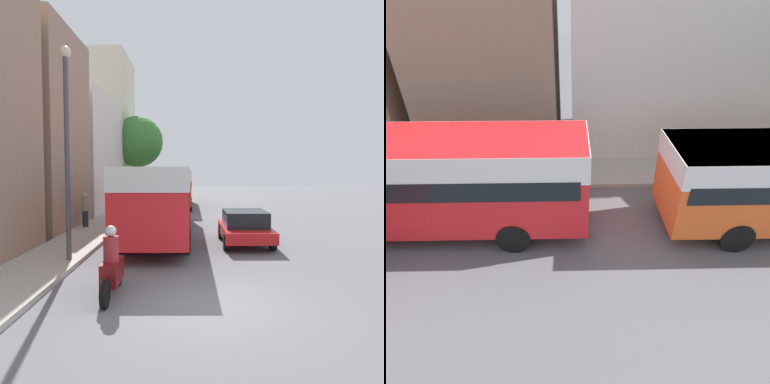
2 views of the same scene
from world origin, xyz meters
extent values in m
plane|color=slate|center=(0.00, 0.00, 0.00)|extent=(120.00, 120.00, 0.00)
cube|color=gray|center=(-8.75, 10.54, 4.91)|extent=(5.11, 6.13, 9.83)
cube|color=silver|center=(-9.05, 19.17, 4.17)|extent=(5.70, 9.78, 8.34)
cube|color=beige|center=(-9.52, 27.83, 6.79)|extent=(6.64, 7.13, 13.59)
cube|color=red|center=(-1.76, 8.96, 1.82)|extent=(2.56, 11.47, 2.63)
cube|color=white|center=(-1.76, 8.96, 2.74)|extent=(2.59, 11.53, 0.79)
cube|color=black|center=(-1.76, 8.96, 2.15)|extent=(2.61, 11.01, 0.58)
cylinder|color=black|center=(-2.94, 12.51, 0.50)|extent=(0.28, 1.00, 1.00)
cylinder|color=black|center=(-0.58, 12.51, 0.50)|extent=(0.28, 1.00, 1.00)
cylinder|color=black|center=(-2.94, 5.40, 0.50)|extent=(0.28, 1.00, 1.00)
cylinder|color=black|center=(-0.58, 5.40, 0.50)|extent=(0.28, 1.00, 1.00)
cube|color=#EA5B23|center=(-1.60, 22.22, 1.71)|extent=(2.49, 10.27, 2.42)
cube|color=white|center=(-1.60, 22.22, 2.55)|extent=(2.51, 10.32, 0.72)
cube|color=black|center=(-1.60, 22.22, 2.01)|extent=(2.54, 9.86, 0.53)
cylinder|color=black|center=(-2.74, 25.40, 0.50)|extent=(0.28, 1.00, 1.00)
cylinder|color=black|center=(-0.46, 25.40, 0.50)|extent=(0.28, 1.00, 1.00)
cylinder|color=black|center=(-2.74, 19.04, 0.50)|extent=(0.28, 1.00, 1.00)
cylinder|color=black|center=(-0.46, 19.04, 0.50)|extent=(0.28, 1.00, 1.00)
cube|color=maroon|center=(-2.34, 0.79, 0.59)|extent=(0.38, 1.10, 0.55)
cylinder|color=black|center=(-2.34, 1.59, 0.32)|extent=(0.10, 0.64, 0.64)
cylinder|color=black|center=(-2.34, -0.01, 0.32)|extent=(0.12, 0.64, 0.64)
cylinder|color=maroon|center=(-2.34, 0.69, 1.17)|extent=(0.36, 0.36, 0.60)
sphere|color=silver|center=(-2.34, 0.69, 1.60)|extent=(0.26, 0.26, 0.26)
cube|color=red|center=(1.78, 7.04, 0.54)|extent=(1.90, 3.86, 0.43)
cube|color=black|center=(1.78, 7.04, 1.06)|extent=(1.67, 2.12, 0.62)
cylinder|color=black|center=(0.91, 8.24, 0.32)|extent=(0.22, 0.64, 0.64)
cylinder|color=black|center=(2.66, 8.24, 0.32)|extent=(0.22, 0.64, 0.64)
cylinder|color=black|center=(0.91, 5.84, 0.32)|extent=(0.22, 0.64, 0.64)
cylinder|color=black|center=(2.66, 5.84, 0.32)|extent=(0.22, 0.64, 0.64)
cylinder|color=#232838|center=(-5.75, 10.74, 0.56)|extent=(0.29, 0.29, 0.81)
cylinder|color=gray|center=(-5.75, 10.74, 1.30)|extent=(0.36, 0.36, 0.68)
sphere|color=tan|center=(-5.75, 10.74, 1.74)|extent=(0.22, 0.22, 0.22)
cylinder|color=brown|center=(-5.21, 26.03, 1.98)|extent=(0.36, 0.36, 3.66)
sphere|color=#387A33|center=(-5.21, 26.03, 5.55)|extent=(4.63, 4.63, 4.63)
cylinder|color=#47474C|center=(-4.35, 3.82, 3.35)|extent=(0.16, 0.16, 6.40)
sphere|color=beige|center=(-4.35, 3.82, 6.70)|extent=(0.36, 0.36, 0.36)
camera|label=1|loc=(-0.47, -8.08, 3.05)|focal=35.00mm
camera|label=2|loc=(6.03, 14.25, 6.45)|focal=28.00mm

